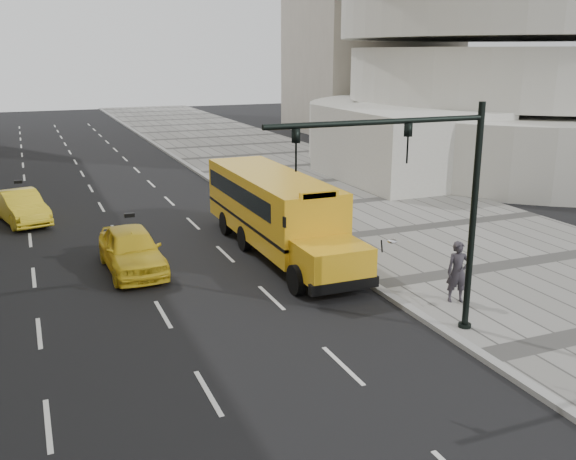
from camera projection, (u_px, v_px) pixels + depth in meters
name	position (u px, v px, depth m)	size (l,w,h in m)	color
ground	(162.00, 262.00, 24.12)	(140.00, 140.00, 0.00)	black
sidewalk_museum	(430.00, 228.00, 28.54)	(12.00, 140.00, 0.15)	gray
curb_museum	(307.00, 242.00, 26.32)	(0.30, 140.00, 0.15)	gray
school_bus	(274.00, 206.00, 25.20)	(2.96, 11.56, 3.19)	gold
taxi_near	(132.00, 250.00, 22.92)	(1.90, 4.71, 1.61)	yellow
taxi_far	(21.00, 207.00, 29.48)	(1.57, 4.51, 1.49)	yellow
pedestrian	(458.00, 272.00, 19.67)	(0.70, 0.46, 1.92)	#322D35
traffic_signal	(431.00, 194.00, 16.48)	(6.18, 0.36, 6.40)	black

